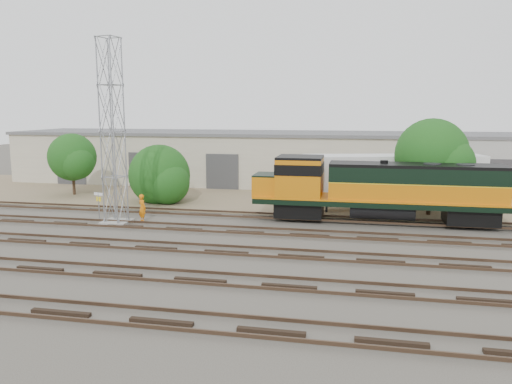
% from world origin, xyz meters
% --- Properties ---
extents(ground, '(140.00, 140.00, 0.00)m').
position_xyz_m(ground, '(0.00, 0.00, 0.00)').
color(ground, '#47423A').
rests_on(ground, ground).
extents(dirt_strip, '(80.00, 16.00, 0.02)m').
position_xyz_m(dirt_strip, '(0.00, 15.00, 0.01)').
color(dirt_strip, '#726047').
rests_on(dirt_strip, ground).
extents(tracks, '(80.00, 20.40, 0.28)m').
position_xyz_m(tracks, '(0.00, -3.00, 0.08)').
color(tracks, black).
rests_on(tracks, ground).
extents(warehouse, '(58.40, 10.40, 5.30)m').
position_xyz_m(warehouse, '(0.04, 22.98, 2.65)').
color(warehouse, beige).
rests_on(warehouse, ground).
extents(locomotive, '(17.34, 3.04, 4.17)m').
position_xyz_m(locomotive, '(8.12, 6.00, 2.39)').
color(locomotive, black).
rests_on(locomotive, tracks).
extents(signal_tower, '(1.79, 1.79, 12.14)m').
position_xyz_m(signal_tower, '(-9.06, 2.34, 5.92)').
color(signal_tower, gray).
rests_on(signal_tower, ground).
extents(sign_post, '(0.78, 0.27, 1.96)m').
position_xyz_m(sign_post, '(-10.78, 3.17, 1.37)').
color(sign_post, gray).
rests_on(sign_post, ground).
extents(worker, '(0.83, 0.78, 1.90)m').
position_xyz_m(worker, '(-7.60, 3.26, 0.95)').
color(worker, orange).
rests_on(worker, ground).
extents(semi_trailer, '(13.84, 5.91, 4.18)m').
position_xyz_m(semi_trailer, '(9.67, 11.27, 2.63)').
color(semi_trailer, silver).
rests_on(semi_trailer, ground).
extents(dumpster_red, '(1.86, 1.79, 1.40)m').
position_xyz_m(dumpster_red, '(19.37, 16.61, 0.70)').
color(dumpster_red, maroon).
rests_on(dumpster_red, ground).
extents(tree_west, '(4.42, 4.21, 5.51)m').
position_xyz_m(tree_west, '(-18.04, 12.08, 3.29)').
color(tree_west, '#382619').
rests_on(tree_west, ground).
extents(tree_mid, '(5.31, 5.06, 5.06)m').
position_xyz_m(tree_mid, '(-9.09, 10.41, 2.10)').
color(tree_mid, '#382619').
rests_on(tree_mid, ground).
extents(tree_east, '(5.44, 5.18, 6.99)m').
position_xyz_m(tree_east, '(12.14, 9.40, 4.26)').
color(tree_east, '#382619').
rests_on(tree_east, ground).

